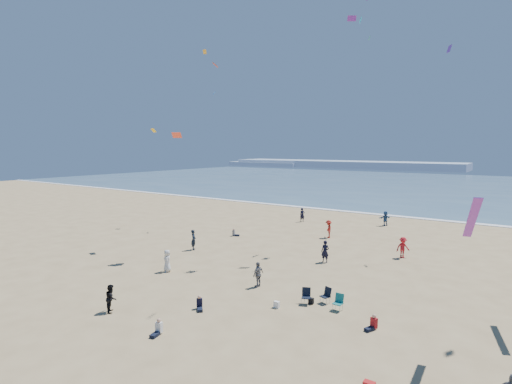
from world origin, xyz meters
The scene contains 11 objects.
ground centered at (0.00, 0.00, 0.00)m, with size 220.00×220.00×0.00m, color tan.
ocean centered at (0.00, 95.00, 0.03)m, with size 220.00×100.00×0.06m, color #476B84.
surf_line centered at (0.00, 45.00, 0.04)m, with size 220.00×1.20×0.08m, color white.
headland_far centered at (-60.00, 170.00, 1.60)m, with size 110.00×20.00×3.20m, color #7A8EA8.
headland_near centered at (-100.00, 165.00, 1.00)m, with size 40.00×14.00×2.00m, color #7A8EA8.
standing_flyers centered at (3.56, 16.40, 0.90)m, with size 33.28×45.41×1.92m.
seated_group centered at (0.51, 6.94, 0.42)m, with size 20.93×26.10×0.84m.
chair_cluster centered at (5.66, 9.87, 0.50)m, with size 2.70×1.58×1.00m.
white_tote centered at (3.48, 8.05, 0.20)m, with size 0.35×0.20×0.40m, color white.
black_backpack centered at (4.92, 9.78, 0.19)m, with size 0.30×0.22×0.38m, color black.
kites_aloft centered at (8.31, 13.07, 14.11)m, with size 46.31×37.16×28.09m.
Camera 1 is at (15.65, -11.72, 9.64)m, focal length 28.00 mm.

